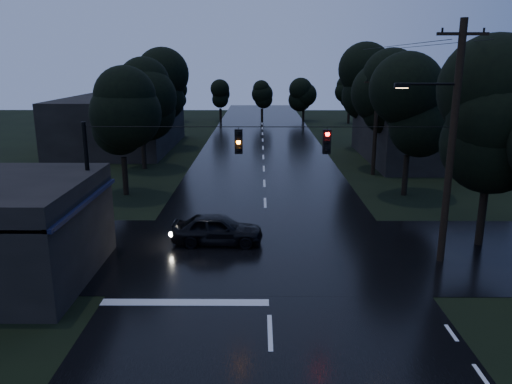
{
  "coord_description": "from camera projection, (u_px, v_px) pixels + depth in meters",
  "views": [
    {
      "loc": [
        -0.35,
        -9.21,
        8.37
      ],
      "look_at": [
        -0.51,
        13.68,
        2.36
      ],
      "focal_mm": 35.0,
      "sensor_mm": 36.0,
      "label": 1
    }
  ],
  "objects": [
    {
      "name": "span_signals",
      "position": [
        282.0,
        141.0,
        20.32
      ],
      "size": [
        15.0,
        0.37,
        1.12
      ],
      "color": "black",
      "rests_on": "ground"
    },
    {
      "name": "tree_corner_near",
      "position": [
        494.0,
        117.0,
        22.01
      ],
      "size": [
        4.48,
        4.48,
        9.44
      ],
      "color": "black",
      "rests_on": "ground"
    },
    {
      "name": "building_far_right",
      "position": [
        425.0,
        135.0,
        43.26
      ],
      "size": [
        10.0,
        14.0,
        4.4
      ],
      "primitive_type": "cube",
      "color": "black",
      "rests_on": "ground"
    },
    {
      "name": "anchor_pole_left",
      "position": [
        90.0,
        193.0,
        20.96
      ],
      "size": [
        0.18,
        0.18,
        6.0
      ],
      "primitive_type": "cylinder",
      "color": "black",
      "rests_on": "ground"
    },
    {
      "name": "tree_right_a",
      "position": [
        411.0,
        107.0,
        30.82
      ],
      "size": [
        4.2,
        4.2,
        8.85
      ],
      "color": "black",
      "rests_on": "ground"
    },
    {
      "name": "tree_left_c",
      "position": [
        158.0,
        87.0,
        48.27
      ],
      "size": [
        4.48,
        4.48,
        9.44
      ],
      "color": "black",
      "rests_on": "ground"
    },
    {
      "name": "utility_pole_main",
      "position": [
        450.0,
        140.0,
        20.28
      ],
      "size": [
        3.5,
        0.3,
        10.0
      ],
      "color": "black",
      "rests_on": "ground"
    },
    {
      "name": "tree_left_b",
      "position": [
        141.0,
        98.0,
        38.68
      ],
      "size": [
        4.2,
        4.2,
        8.85
      ],
      "color": "black",
      "rests_on": "ground"
    },
    {
      "name": "tree_right_b",
      "position": [
        388.0,
        93.0,
        38.46
      ],
      "size": [
        4.48,
        4.48,
        9.44
      ],
      "color": "black",
      "rests_on": "ground"
    },
    {
      "name": "main_road",
      "position": [
        264.0,
        169.0,
        40.04
      ],
      "size": [
        12.0,
        120.0,
        0.02
      ],
      "primitive_type": "cube",
      "color": "black",
      "rests_on": "ground"
    },
    {
      "name": "utility_pole_far",
      "position": [
        376.0,
        124.0,
        37.07
      ],
      "size": [
        2.0,
        0.3,
        7.5
      ],
      "color": "black",
      "rests_on": "ground"
    },
    {
      "name": "cross_street",
      "position": [
        267.0,
        252.0,
        22.63
      ],
      "size": [
        60.0,
        9.0,
        0.02
      ],
      "primitive_type": "cube",
      "color": "black",
      "rests_on": "ground"
    },
    {
      "name": "tree_left_a",
      "position": [
        121.0,
        113.0,
        31.04
      ],
      "size": [
        3.92,
        3.92,
        8.26
      ],
      "color": "black",
      "rests_on": "ground"
    },
    {
      "name": "car",
      "position": [
        217.0,
        229.0,
        23.47
      ],
      "size": [
        4.31,
        1.83,
        1.45
      ],
      "primitive_type": "imported",
      "rotation": [
        0.0,
        0.0,
        1.54
      ],
      "color": "black",
      "rests_on": "ground"
    },
    {
      "name": "tree_right_c",
      "position": [
        369.0,
        83.0,
        48.03
      ],
      "size": [
        4.76,
        4.76,
        10.03
      ],
      "color": "black",
      "rests_on": "ground"
    },
    {
      "name": "building_far_left",
      "position": [
        121.0,
        123.0,
        49.18
      ],
      "size": [
        10.0,
        16.0,
        5.0
      ],
      "primitive_type": "cube",
      "color": "black",
      "rests_on": "ground"
    }
  ]
}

